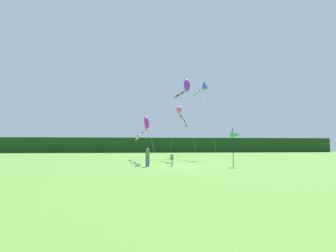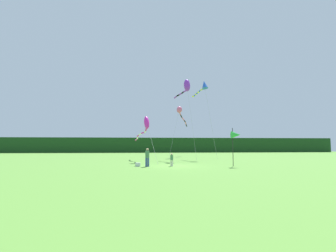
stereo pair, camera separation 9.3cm
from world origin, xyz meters
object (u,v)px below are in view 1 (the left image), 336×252
object	(u,v)px
cooler_box	(138,165)
kite_purple	(186,86)
banner_flag_pole	(236,135)
person_child	(172,159)
kite_blue	(204,86)
person_adult	(148,156)
kite_magenta	(145,125)
kite_rainbow	(180,112)

from	to	relation	value
cooler_box	kite_purple	xyz separation A→B (m)	(6.65, 10.09, 10.53)
banner_flag_pole	kite_purple	bearing A→B (deg)	105.36
person_child	kite_blue	distance (m)	17.71
banner_flag_pole	person_adult	bearing A→B (deg)	177.49
kite_magenta	kite_blue	size ratio (longest dim) A/B	0.84
kite_magenta	kite_blue	xyz separation A→B (m)	(9.13, 5.41, 6.82)
person_adult	kite_blue	xyz separation A→B (m)	(8.91, 12.66, 10.44)
banner_flag_pole	kite_magenta	xyz separation A→B (m)	(-8.94, 7.63, 1.56)
cooler_box	kite_rainbow	size ratio (longest dim) A/B	0.04
person_adult	kite_magenta	xyz separation A→B (m)	(-0.22, 7.24, 3.62)
cooler_box	kite_blue	distance (m)	19.35
banner_flag_pole	kite_magenta	world-z (taller)	kite_magenta
kite_rainbow	kite_magenta	size ratio (longest dim) A/B	1.07
person_child	kite_blue	size ratio (longest dim) A/B	0.10
kite_rainbow	person_child	bearing A→B (deg)	-101.35
person_adult	person_child	xyz separation A→B (m)	(2.38, 0.17, -0.28)
cooler_box	banner_flag_pole	size ratio (longest dim) A/B	0.13
kite_blue	kite_magenta	bearing A→B (deg)	-149.33
cooler_box	kite_purple	world-z (taller)	kite_purple
person_child	kite_purple	bearing A→B (deg)	71.88
banner_flag_pole	kite_rainbow	size ratio (longest dim) A/B	0.34
kite_magenta	kite_blue	bearing A→B (deg)	30.67
banner_flag_pole	kite_rainbow	distance (m)	19.02
kite_magenta	kite_blue	distance (m)	12.62
banner_flag_pole	kite_purple	size ratio (longest dim) A/B	0.32
person_adult	kite_purple	size ratio (longest dim) A/B	0.15
kite_blue	kite_rainbow	bearing A→B (deg)	120.28
person_child	kite_purple	size ratio (longest dim) A/B	0.11
cooler_box	kite_magenta	world-z (taller)	kite_magenta
person_child	cooler_box	world-z (taller)	person_child
kite_rainbow	kite_blue	distance (m)	6.88
cooler_box	kite_purple	bearing A→B (deg)	56.60
banner_flag_pole	kite_blue	size ratio (longest dim) A/B	0.31
person_adult	kite_magenta	bearing A→B (deg)	91.73
person_child	kite_magenta	distance (m)	8.49
cooler_box	kite_rainbow	distance (m)	20.26
person_child	person_adult	bearing A→B (deg)	-176.03
kite_purple	kite_blue	world-z (taller)	kite_blue
person_adult	kite_rainbow	bearing A→B (deg)	71.59
person_child	kite_rainbow	world-z (taller)	kite_rainbow
person_adult	banner_flag_pole	world-z (taller)	banner_flag_pole
kite_purple	kite_rainbow	bearing A→B (deg)	88.66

